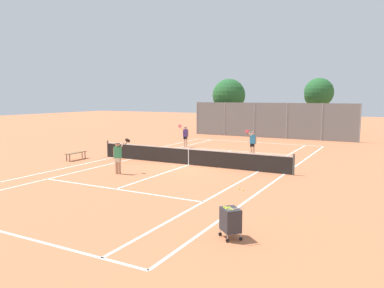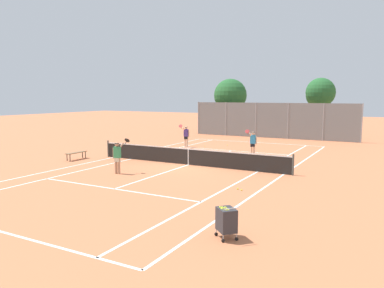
{
  "view_description": "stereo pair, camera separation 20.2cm",
  "coord_description": "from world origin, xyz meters",
  "px_view_note": "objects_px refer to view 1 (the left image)",
  "views": [
    {
      "loc": [
        10.14,
        -18.47,
        3.9
      ],
      "look_at": [
        -0.58,
        1.5,
        1.0
      ],
      "focal_mm": 35.0,
      "sensor_mm": 36.0,
      "label": 1
    },
    {
      "loc": [
        10.32,
        -18.37,
        3.9
      ],
      "look_at": [
        -0.58,
        1.5,
        1.0
      ],
      "focal_mm": 35.0,
      "sensor_mm": 36.0,
      "label": 2
    }
  ],
  "objects_px": {
    "player_far_left": "(185,135)",
    "player_far_right": "(252,142)",
    "courtside_bench": "(76,153)",
    "loose_tennis_ball_2": "(204,146)",
    "tennis_net": "(189,156)",
    "loose_tennis_ball_3": "(243,190)",
    "ball_cart": "(230,219)",
    "player_near_side": "(118,156)",
    "tree_behind_right": "(318,93)",
    "loose_tennis_ball_1": "(226,145)",
    "tree_behind_left": "(229,96)",
    "loose_tennis_ball_0": "(239,189)"
  },
  "relations": [
    {
      "from": "player_far_left",
      "to": "player_far_right",
      "type": "xyz_separation_m",
      "value": [
        6.01,
        -1.72,
        0.0
      ]
    },
    {
      "from": "courtside_bench",
      "to": "player_far_right",
      "type": "bearing_deg",
      "value": 35.81
    },
    {
      "from": "loose_tennis_ball_2",
      "to": "player_far_left",
      "type": "bearing_deg",
      "value": -137.48
    },
    {
      "from": "tennis_net",
      "to": "loose_tennis_ball_3",
      "type": "xyz_separation_m",
      "value": [
        4.83,
        -4.09,
        -0.48
      ]
    },
    {
      "from": "ball_cart",
      "to": "courtside_bench",
      "type": "height_order",
      "value": "ball_cart"
    },
    {
      "from": "player_near_side",
      "to": "tree_behind_right",
      "type": "xyz_separation_m",
      "value": [
        5.48,
        23.7,
        3.24
      ]
    },
    {
      "from": "loose_tennis_ball_1",
      "to": "tree_behind_right",
      "type": "distance_m",
      "value": 12.72
    },
    {
      "from": "loose_tennis_ball_1",
      "to": "tree_behind_left",
      "type": "bearing_deg",
      "value": 112.02
    },
    {
      "from": "tree_behind_right",
      "to": "player_near_side",
      "type": "bearing_deg",
      "value": -103.02
    },
    {
      "from": "player_far_left",
      "to": "courtside_bench",
      "type": "distance_m",
      "value": 8.88
    },
    {
      "from": "loose_tennis_ball_1",
      "to": "loose_tennis_ball_0",
      "type": "bearing_deg",
      "value": -64.84
    },
    {
      "from": "player_far_right",
      "to": "courtside_bench",
      "type": "bearing_deg",
      "value": -144.19
    },
    {
      "from": "tennis_net",
      "to": "tree_behind_right",
      "type": "relative_size",
      "value": 2.11
    },
    {
      "from": "tennis_net",
      "to": "courtside_bench",
      "type": "bearing_deg",
      "value": -165.94
    },
    {
      "from": "loose_tennis_ball_0",
      "to": "tree_behind_right",
      "type": "distance_m",
      "value": 24.2
    },
    {
      "from": "player_near_side",
      "to": "loose_tennis_ball_2",
      "type": "relative_size",
      "value": 26.88
    },
    {
      "from": "player_far_right",
      "to": "tennis_net",
      "type": "bearing_deg",
      "value": -113.82
    },
    {
      "from": "courtside_bench",
      "to": "tree_behind_left",
      "type": "distance_m",
      "value": 20.71
    },
    {
      "from": "tennis_net",
      "to": "ball_cart",
      "type": "xyz_separation_m",
      "value": [
        6.38,
        -9.22,
        0.03
      ]
    },
    {
      "from": "player_far_right",
      "to": "loose_tennis_ball_3",
      "type": "bearing_deg",
      "value": -73.15
    },
    {
      "from": "ball_cart",
      "to": "tree_behind_right",
      "type": "height_order",
      "value": "tree_behind_right"
    },
    {
      "from": "loose_tennis_ball_2",
      "to": "loose_tennis_ball_3",
      "type": "distance_m",
      "value": 13.91
    },
    {
      "from": "player_far_right",
      "to": "loose_tennis_ball_0",
      "type": "distance_m",
      "value": 9.19
    },
    {
      "from": "loose_tennis_ball_1",
      "to": "player_far_right",
      "type": "bearing_deg",
      "value": -48.79
    },
    {
      "from": "player_far_left",
      "to": "tree_behind_right",
      "type": "height_order",
      "value": "tree_behind_right"
    },
    {
      "from": "ball_cart",
      "to": "tree_behind_left",
      "type": "height_order",
      "value": "tree_behind_left"
    },
    {
      "from": "courtside_bench",
      "to": "player_far_left",
      "type": "bearing_deg",
      "value": 69.48
    },
    {
      "from": "ball_cart",
      "to": "tennis_net",
      "type": "bearing_deg",
      "value": 124.67
    },
    {
      "from": "player_near_side",
      "to": "loose_tennis_ball_0",
      "type": "xyz_separation_m",
      "value": [
        6.56,
        -0.12,
        -0.89
      ]
    },
    {
      "from": "loose_tennis_ball_3",
      "to": "tree_behind_left",
      "type": "xyz_separation_m",
      "value": [
        -10.18,
        22.69,
        3.89
      ]
    },
    {
      "from": "player_far_left",
      "to": "loose_tennis_ball_3",
      "type": "bearing_deg",
      "value": -50.68
    },
    {
      "from": "player_far_left",
      "to": "player_far_right",
      "type": "relative_size",
      "value": 1.0
    },
    {
      "from": "player_near_side",
      "to": "player_far_left",
      "type": "bearing_deg",
      "value": 100.56
    },
    {
      "from": "player_far_left",
      "to": "loose_tennis_ball_2",
      "type": "bearing_deg",
      "value": 42.52
    },
    {
      "from": "player_far_left",
      "to": "loose_tennis_ball_3",
      "type": "height_order",
      "value": "player_far_left"
    },
    {
      "from": "player_near_side",
      "to": "tree_behind_left",
      "type": "distance_m",
      "value": 22.91
    },
    {
      "from": "loose_tennis_ball_0",
      "to": "loose_tennis_ball_2",
      "type": "distance_m",
      "value": 13.7
    },
    {
      "from": "tennis_net",
      "to": "player_far_left",
      "type": "bearing_deg",
      "value": 120.64
    },
    {
      "from": "ball_cart",
      "to": "tree_behind_left",
      "type": "distance_m",
      "value": 30.38
    },
    {
      "from": "player_far_left",
      "to": "loose_tennis_ball_0",
      "type": "bearing_deg",
      "value": -51.08
    },
    {
      "from": "player_far_left",
      "to": "loose_tennis_ball_0",
      "type": "height_order",
      "value": "player_far_left"
    },
    {
      "from": "tree_behind_left",
      "to": "tree_behind_right",
      "type": "height_order",
      "value": "tree_behind_left"
    },
    {
      "from": "tennis_net",
      "to": "ball_cart",
      "type": "bearing_deg",
      "value": -55.33
    },
    {
      "from": "tree_behind_right",
      "to": "loose_tennis_ball_2",
      "type": "bearing_deg",
      "value": -117.19
    },
    {
      "from": "player_far_left",
      "to": "tree_behind_left",
      "type": "xyz_separation_m",
      "value": [
        -1.47,
        12.05,
        2.99
      ]
    },
    {
      "from": "courtside_bench",
      "to": "loose_tennis_ball_3",
      "type": "bearing_deg",
      "value": -11.18
    },
    {
      "from": "tree_behind_left",
      "to": "tree_behind_right",
      "type": "xyz_separation_m",
      "value": [
        8.89,
        1.25,
        0.25
      ]
    },
    {
      "from": "ball_cart",
      "to": "tree_behind_right",
      "type": "xyz_separation_m",
      "value": [
        -2.84,
        29.07,
        3.64
      ]
    },
    {
      "from": "player_far_right",
      "to": "tree_behind_left",
      "type": "xyz_separation_m",
      "value": [
        -7.48,
        13.77,
        2.99
      ]
    },
    {
      "from": "courtside_bench",
      "to": "loose_tennis_ball_2",
      "type": "bearing_deg",
      "value": 65.66
    }
  ]
}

